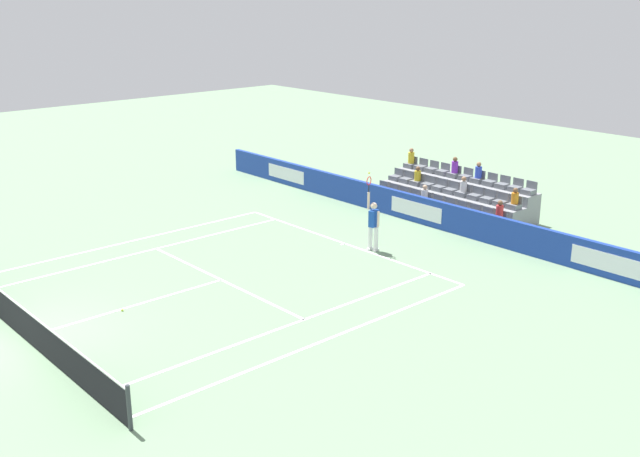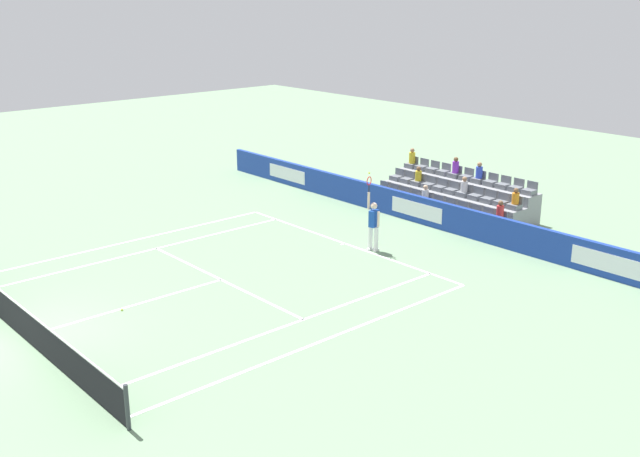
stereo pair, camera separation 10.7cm
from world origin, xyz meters
The scene contains 14 objects.
ground_plane centered at (0.00, 0.00, 0.00)m, with size 80.00×80.00×0.00m, color gray.
line_baseline centered at (0.00, -11.89, 0.00)m, with size 10.97×0.10×0.01m, color white.
line_service centered at (0.00, -6.40, 0.00)m, with size 8.23×0.10×0.01m, color white.
line_centre_service centered at (0.00, -3.20, 0.00)m, with size 0.10×6.40×0.01m, color white.
line_singles_sideline_left centered at (4.12, -5.95, 0.00)m, with size 0.10×11.89×0.01m, color white.
line_singles_sideline_right centered at (-4.12, -5.95, 0.00)m, with size 0.10×11.89×0.01m, color white.
line_doubles_sideline_left centered at (5.49, -5.95, 0.00)m, with size 0.10×11.89×0.01m, color white.
line_doubles_sideline_right centered at (-5.49, -5.95, 0.00)m, with size 0.10×11.89×0.01m, color white.
line_centre_mark centered at (0.00, -11.79, 0.00)m, with size 0.10×0.20×0.01m, color white.
sponsor_barrier centered at (0.00, -15.91, 0.55)m, with size 24.63×0.22×1.10m.
tennis_net centered at (0.00, 0.00, 0.49)m, with size 11.97×0.10×1.07m.
tennis_player centered at (-1.21, -12.12, 0.99)m, with size 0.54×0.41×2.85m.
stadium_stand centered at (0.00, -18.22, 0.55)m, with size 6.82×2.85×2.15m.
loose_tennis_ball centered at (-0.13, -2.83, 0.03)m, with size 0.07×0.07×0.07m, color #D1E533.
Camera 2 is at (-19.12, 6.21, 8.94)m, focal length 42.34 mm.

